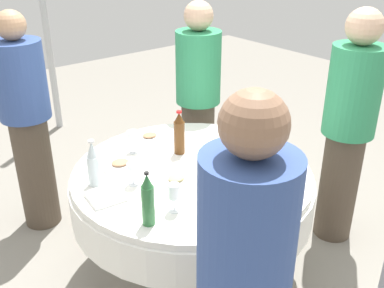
# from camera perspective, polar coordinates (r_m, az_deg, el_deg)

# --- Properties ---
(ground_plane) EXTENTS (10.00, 10.00, 0.00)m
(ground_plane) POSITION_cam_1_polar(r_m,az_deg,el_deg) (3.09, 0.00, -15.33)
(ground_plane) COLOR gray
(dining_table) EXTENTS (1.43, 1.43, 0.74)m
(dining_table) POSITION_cam_1_polar(r_m,az_deg,el_deg) (2.74, 0.00, -5.95)
(dining_table) COLOR white
(dining_table) RESTS_ON ground_plane
(bottle_brown_rear) EXTENTS (0.07, 0.07, 0.28)m
(bottle_brown_rear) POSITION_cam_1_polar(r_m,az_deg,el_deg) (2.81, -1.61, 1.31)
(bottle_brown_rear) COLOR #593314
(bottle_brown_rear) RESTS_ON dining_table
(bottle_clear_right) EXTENTS (0.07, 0.07, 0.27)m
(bottle_clear_right) POSITION_cam_1_polar(r_m,az_deg,el_deg) (2.52, -12.28, -2.52)
(bottle_clear_right) COLOR silver
(bottle_clear_right) RESTS_ON dining_table
(bottle_green_inner) EXTENTS (0.06, 0.06, 0.28)m
(bottle_green_inner) POSITION_cam_1_polar(r_m,az_deg,el_deg) (2.15, -5.58, -7.07)
(bottle_green_inner) COLOR #2D6B38
(bottle_green_inner) RESTS_ON dining_table
(wine_glass_outer) EXTENTS (0.07, 0.07, 0.16)m
(wine_glass_outer) POSITION_cam_1_polar(r_m,az_deg,el_deg) (2.61, 11.27, -1.80)
(wine_glass_outer) COLOR white
(wine_glass_outer) RESTS_ON dining_table
(wine_glass_east) EXTENTS (0.06, 0.06, 0.15)m
(wine_glass_east) POSITION_cam_1_polar(r_m,az_deg,el_deg) (2.25, -2.29, -6.10)
(wine_glass_east) COLOR white
(wine_glass_east) RESTS_ON dining_table
(wine_glass_front) EXTENTS (0.07, 0.07, 0.15)m
(wine_glass_front) POSITION_cam_1_polar(r_m,az_deg,el_deg) (2.85, -7.45, 0.78)
(wine_glass_front) COLOR white
(wine_glass_front) RESTS_ON dining_table
(wine_glass_left) EXTENTS (0.07, 0.07, 0.13)m
(wine_glass_left) POSITION_cam_1_polar(r_m,az_deg,el_deg) (2.50, -7.43, -3.21)
(wine_glass_left) COLOR white
(wine_glass_left) RESTS_ON dining_table
(plate_mid) EXTENTS (0.23, 0.23, 0.04)m
(plate_mid) POSITION_cam_1_polar(r_m,az_deg,el_deg) (2.83, 5.43, -1.28)
(plate_mid) COLOR white
(plate_mid) RESTS_ON dining_table
(plate_west) EXTENTS (0.21, 0.21, 0.04)m
(plate_west) POSITION_cam_1_polar(r_m,az_deg,el_deg) (2.54, -2.00, -4.58)
(plate_west) COLOR white
(plate_west) RESTS_ON dining_table
(plate_north) EXTENTS (0.23, 0.23, 0.04)m
(plate_north) POSITION_cam_1_polar(r_m,az_deg,el_deg) (2.73, -9.01, -2.57)
(plate_north) COLOR white
(plate_north) RESTS_ON dining_table
(plate_near) EXTENTS (0.21, 0.21, 0.04)m
(plate_near) POSITION_cam_1_polar(r_m,az_deg,el_deg) (3.06, -5.34, 0.87)
(plate_near) COLOR white
(plate_near) RESTS_ON dining_table
(fork_right) EXTENTS (0.07, 0.18, 0.00)m
(fork_right) POSITION_cam_1_polar(r_m,az_deg,el_deg) (2.52, 10.41, -5.59)
(fork_right) COLOR silver
(fork_right) RESTS_ON dining_table
(spoon_inner) EXTENTS (0.14, 0.14, 0.00)m
(spoon_inner) POSITION_cam_1_polar(r_m,az_deg,el_deg) (2.33, 6.86, -8.09)
(spoon_inner) COLOR silver
(spoon_inner) RESTS_ON dining_table
(folded_napkin) EXTENTS (0.19, 0.19, 0.02)m
(folded_napkin) POSITION_cam_1_polar(r_m,az_deg,el_deg) (2.44, -10.85, -6.50)
(folded_napkin) COLOR white
(folded_napkin) RESTS_ON dining_table
(person_rear) EXTENTS (0.34, 0.34, 1.61)m
(person_rear) POSITION_cam_1_polar(r_m,az_deg,el_deg) (3.14, 19.05, 2.07)
(person_rear) COLOR #4C3F33
(person_rear) RESTS_ON ground_plane
(person_right) EXTENTS (0.34, 0.34, 1.57)m
(person_right) POSITION_cam_1_polar(r_m,az_deg,el_deg) (3.31, -20.02, 2.65)
(person_right) COLOR #4C3F33
(person_right) RESTS_ON ground_plane
(person_inner) EXTENTS (0.34, 0.34, 1.57)m
(person_inner) POSITION_cam_1_polar(r_m,az_deg,el_deg) (3.51, 0.77, 5.53)
(person_inner) COLOR #4C3F33
(person_inner) RESTS_ON ground_plane
(tent_pole_main) EXTENTS (0.07, 0.07, 2.34)m
(tent_pole_main) POSITION_cam_1_polar(r_m,az_deg,el_deg) (4.98, -17.99, 14.58)
(tent_pole_main) COLOR #B2B5B7
(tent_pole_main) RESTS_ON ground_plane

